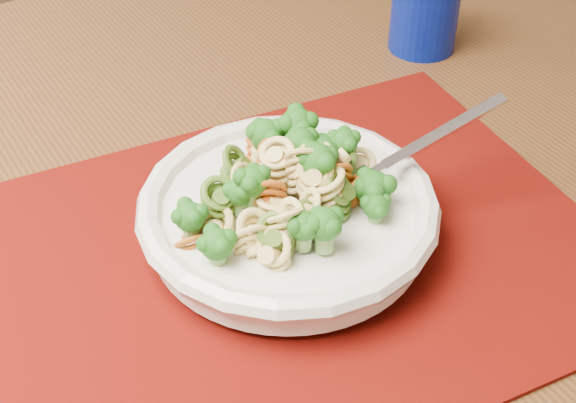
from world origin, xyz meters
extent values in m
cube|color=#543217|center=(0.72, -0.05, 0.68)|extent=(1.44, 1.15, 0.04)
cube|color=#543217|center=(1.16, 0.45, 0.33)|extent=(0.09, 0.09, 0.66)
cube|color=#4F0903|center=(0.71, -0.21, 0.71)|extent=(0.54, 0.46, 0.00)
cylinder|color=silver|center=(0.71, -0.19, 0.71)|extent=(0.10, 0.10, 0.01)
cylinder|color=silver|center=(0.71, -0.19, 0.73)|extent=(0.21, 0.21, 0.03)
torus|color=silver|center=(0.71, -0.19, 0.74)|extent=(0.23, 0.23, 0.02)
cylinder|color=navy|center=(0.93, 0.08, 0.75)|extent=(0.07, 0.07, 0.09)
camera|label=1|loc=(0.60, -0.64, 1.14)|focal=50.00mm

